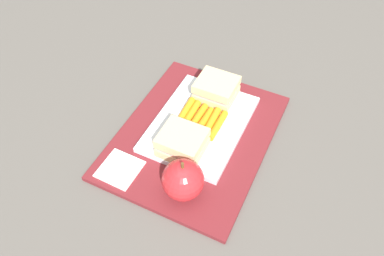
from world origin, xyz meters
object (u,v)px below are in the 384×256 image
sandwich_half_left (216,89)px  paper_napkin (120,169)px  sandwich_half_right (182,142)px  food_tray (200,124)px  apple (183,180)px  carrot_sticks_bundle (201,119)px

sandwich_half_left → paper_napkin: size_ratio=1.14×
sandwich_half_left → sandwich_half_right: (0.16, 0.00, 0.00)m
food_tray → apple: bearing=14.1°
apple → sandwich_half_right: bearing=-152.5°
sandwich_half_right → apple: size_ratio=0.96×
food_tray → sandwich_half_left: bearing=180.0°
food_tray → carrot_sticks_bundle: 0.01m
apple → paper_napkin: (0.01, -0.12, -0.03)m
sandwich_half_right → carrot_sticks_bundle: bearing=179.6°
carrot_sticks_bundle → apple: size_ratio=1.05×
sandwich_half_right → paper_napkin: (0.08, -0.09, -0.03)m
food_tray → carrot_sticks_bundle: carrot_sticks_bundle is taller
carrot_sticks_bundle → paper_napkin: (0.16, -0.09, -0.02)m
carrot_sticks_bundle → apple: (0.15, 0.04, 0.02)m
apple → paper_napkin: size_ratio=1.20×
sandwich_half_left → food_tray: bearing=0.0°
paper_napkin → sandwich_half_left: bearing=159.9°
sandwich_half_right → paper_napkin: 0.12m
sandwich_half_left → paper_napkin: sandwich_half_left is taller
carrot_sticks_bundle → paper_napkin: bearing=-28.6°
sandwich_half_right → carrot_sticks_bundle: sandwich_half_right is taller
sandwich_half_left → carrot_sticks_bundle: bearing=0.4°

